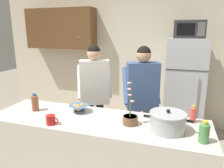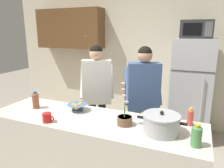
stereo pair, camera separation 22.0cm
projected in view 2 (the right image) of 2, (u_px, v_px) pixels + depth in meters
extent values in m
cube|color=beige|center=(146.00, 58.00, 4.18)|extent=(6.00, 0.12, 2.60)
cube|color=brown|center=(70.00, 29.00, 4.43)|extent=(1.47, 0.34, 0.80)
sphere|color=gold|center=(86.00, 37.00, 4.14)|extent=(0.03, 0.03, 0.03)
cube|color=silver|center=(93.00, 157.00, 2.33)|extent=(2.30, 0.68, 0.92)
cube|color=#B7BABF|center=(191.00, 90.00, 3.55)|extent=(0.64, 0.64, 1.71)
cube|color=#333333|center=(192.00, 71.00, 3.17)|extent=(0.63, 0.01, 0.01)
cylinder|color=#B2B2B7|center=(202.00, 102.00, 3.19)|extent=(0.02, 0.02, 0.77)
cube|color=#2D2D30|center=(197.00, 29.00, 3.29)|extent=(0.48, 0.36, 0.28)
cube|color=black|center=(192.00, 29.00, 3.15)|extent=(0.26, 0.01, 0.18)
cube|color=#59595B|center=(209.00, 29.00, 3.06)|extent=(0.11, 0.01, 0.21)
cylinder|color=black|center=(102.00, 127.00, 3.21)|extent=(0.11, 0.11, 0.79)
cylinder|color=black|center=(93.00, 127.00, 3.20)|extent=(0.11, 0.11, 0.79)
cube|color=white|center=(97.00, 82.00, 3.03)|extent=(0.46, 0.36, 0.63)
sphere|color=#D8A884|center=(96.00, 53.00, 2.93)|extent=(0.19, 0.19, 0.19)
sphere|color=black|center=(96.00, 51.00, 2.93)|extent=(0.18, 0.18, 0.18)
cylinder|color=white|center=(111.00, 81.00, 3.16)|extent=(0.23, 0.37, 0.48)
cylinder|color=white|center=(83.00, 81.00, 3.15)|extent=(0.23, 0.37, 0.48)
cylinder|color=#726656|center=(147.00, 136.00, 2.92)|extent=(0.11, 0.11, 0.80)
cylinder|color=#726656|center=(137.00, 136.00, 2.93)|extent=(0.11, 0.11, 0.80)
cube|color=#3F598C|center=(144.00, 87.00, 2.75)|extent=(0.46, 0.34, 0.63)
sphere|color=tan|center=(145.00, 55.00, 2.65)|extent=(0.19, 0.19, 0.19)
sphere|color=black|center=(145.00, 53.00, 2.65)|extent=(0.18, 0.18, 0.18)
cylinder|color=#3F598C|center=(158.00, 86.00, 2.87)|extent=(0.21, 0.38, 0.48)
cylinder|color=#3F598C|center=(127.00, 86.00, 2.88)|extent=(0.21, 0.38, 0.48)
cylinder|color=#ADAFB5|center=(161.00, 124.00, 1.89)|extent=(0.32, 0.32, 0.16)
cylinder|color=#ADAFB5|center=(162.00, 115.00, 1.87)|extent=(0.33, 0.33, 0.02)
sphere|color=black|center=(162.00, 113.00, 1.87)|extent=(0.04, 0.04, 0.04)
cube|color=black|center=(141.00, 117.00, 1.95)|extent=(0.06, 0.02, 0.02)
cube|color=black|center=(184.00, 124.00, 1.81)|extent=(0.06, 0.02, 0.02)
cylinder|color=red|center=(47.00, 118.00, 2.12)|extent=(0.09, 0.09, 0.10)
torus|color=red|center=(52.00, 118.00, 2.10)|extent=(0.06, 0.01, 0.06)
cylinder|color=#4C7299|center=(78.00, 110.00, 2.43)|extent=(0.13, 0.13, 0.02)
cone|color=#4C7299|center=(77.00, 107.00, 2.42)|extent=(0.23, 0.23, 0.06)
sphere|color=tan|center=(74.00, 106.00, 2.41)|extent=(0.07, 0.07, 0.07)
sphere|color=tan|center=(81.00, 105.00, 2.44)|extent=(0.07, 0.07, 0.07)
sphere|color=tan|center=(76.00, 107.00, 2.38)|extent=(0.07, 0.07, 0.07)
cylinder|color=#D84C3F|center=(190.00, 118.00, 2.04)|extent=(0.06, 0.06, 0.15)
cone|color=#D84C3F|center=(191.00, 110.00, 2.02)|extent=(0.06, 0.06, 0.02)
cylinder|color=gold|center=(191.00, 109.00, 2.02)|extent=(0.03, 0.03, 0.02)
cylinder|color=brown|center=(36.00, 101.00, 2.50)|extent=(0.08, 0.08, 0.17)
cone|color=brown|center=(35.00, 93.00, 2.47)|extent=(0.08, 0.08, 0.03)
cylinder|color=#3372BF|center=(35.00, 92.00, 2.47)|extent=(0.04, 0.04, 0.02)
cylinder|color=#4C8C4C|center=(196.00, 137.00, 1.67)|extent=(0.08, 0.08, 0.16)
cone|color=#4C8C4C|center=(197.00, 127.00, 1.65)|extent=(0.08, 0.08, 0.02)
cylinder|color=gold|center=(198.00, 125.00, 1.64)|extent=(0.05, 0.05, 0.02)
cylinder|color=brown|center=(125.00, 121.00, 2.06)|extent=(0.15, 0.15, 0.09)
cylinder|color=#38281E|center=(125.00, 117.00, 2.05)|extent=(0.14, 0.14, 0.01)
cylinder|color=#4C7238|center=(125.00, 99.00, 2.01)|extent=(0.01, 0.03, 0.35)
ellipsoid|color=pink|center=(127.00, 102.00, 2.00)|extent=(0.04, 0.03, 0.02)
ellipsoid|color=pink|center=(124.00, 95.00, 2.00)|extent=(0.04, 0.03, 0.02)
ellipsoid|color=pink|center=(123.00, 89.00, 1.98)|extent=(0.04, 0.03, 0.02)
ellipsoid|color=pink|center=(123.00, 83.00, 1.97)|extent=(0.04, 0.03, 0.02)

